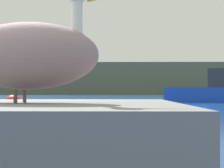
% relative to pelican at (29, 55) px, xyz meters
% --- Properties ---
extents(hillside_backdrop, '(140.00, 17.92, 6.91)m').
position_rel_pelican_xyz_m(hillside_backdrop, '(-1.03, 82.64, 2.28)').
color(hillside_backdrop, '#5B664C').
rests_on(hillside_backdrop, ground).
extents(pier_dock, '(2.46, 2.37, 0.79)m').
position_rel_pelican_xyz_m(pier_dock, '(-0.01, 0.00, -0.79)').
color(pier_dock, slate).
rests_on(pier_dock, ground).
extents(pelican, '(1.43, 0.69, 0.96)m').
position_rel_pelican_xyz_m(pelican, '(0.00, 0.00, 0.00)').
color(pelican, gray).
rests_on(pelican, pier_dock).
extents(fishing_boat_blue, '(6.89, 3.45, 5.19)m').
position_rel_pelican_xyz_m(fishing_boat_blue, '(7.78, 23.86, -0.30)').
color(fishing_boat_blue, blue).
rests_on(fishing_boat_blue, ground).
extents(mooring_buoy, '(0.71, 0.71, 0.71)m').
position_rel_pelican_xyz_m(mooring_buoy, '(-3.24, 10.72, -0.82)').
color(mooring_buoy, red).
rests_on(mooring_buoy, ground).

